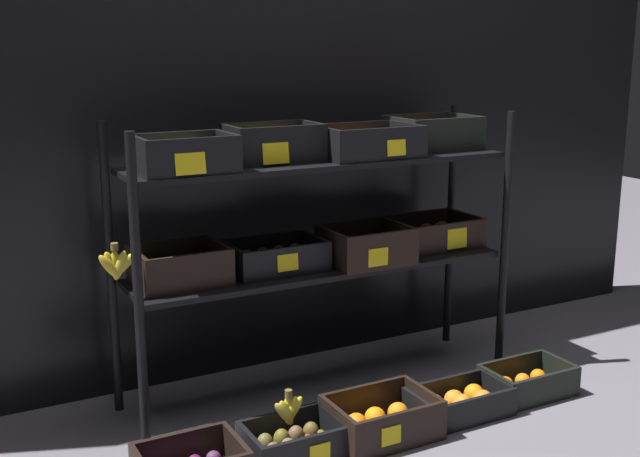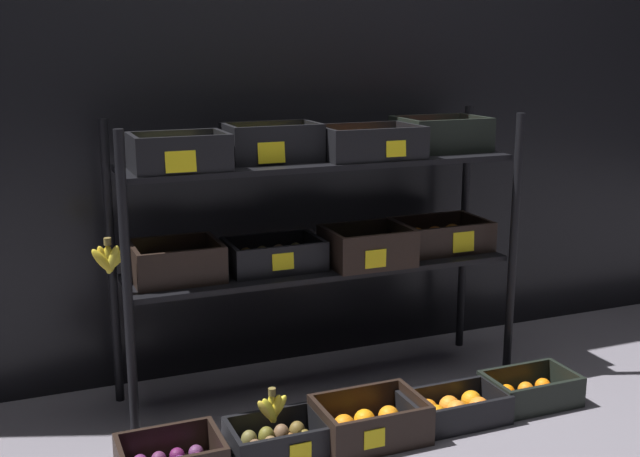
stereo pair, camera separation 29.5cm
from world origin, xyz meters
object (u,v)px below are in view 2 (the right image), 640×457
(display_rack, at_px, (322,208))
(crate_ground_kiwi, at_px, (277,440))
(banana_bunch_loose, at_px, (272,409))
(crate_ground_orange, at_px, (370,425))
(crate_ground_right_orange, at_px, (454,410))
(crate_ground_tangerine, at_px, (530,392))

(display_rack, relative_size, crate_ground_kiwi, 5.08)
(display_rack, relative_size, banana_bunch_loose, 12.99)
(crate_ground_orange, bearing_deg, crate_ground_right_orange, 0.66)
(crate_ground_right_orange, bearing_deg, crate_ground_orange, -179.34)
(display_rack, relative_size, crate_ground_tangerine, 4.77)
(display_rack, bearing_deg, crate_ground_tangerine, -32.79)
(crate_ground_orange, bearing_deg, crate_ground_kiwi, 174.70)
(crate_ground_tangerine, bearing_deg, crate_ground_kiwi, 179.59)
(display_rack, relative_size, crate_ground_orange, 4.45)
(crate_ground_orange, distance_m, banana_bunch_loose, 0.35)
(crate_ground_right_orange, distance_m, crate_ground_tangerine, 0.34)
(crate_ground_orange, height_order, crate_ground_tangerine, crate_ground_orange)
(crate_ground_orange, relative_size, banana_bunch_loose, 2.92)
(crate_ground_right_orange, xyz_separation_m, crate_ground_tangerine, (0.34, 0.02, -0.00))
(display_rack, height_order, crate_ground_orange, display_rack)
(banana_bunch_loose, bearing_deg, crate_ground_orange, -4.47)
(crate_ground_kiwi, relative_size, crate_ground_tangerine, 0.94)
(display_rack, height_order, banana_bunch_loose, display_rack)
(display_rack, distance_m, crate_ground_orange, 0.80)
(crate_ground_tangerine, height_order, banana_bunch_loose, banana_bunch_loose)
(display_rack, height_order, crate_ground_tangerine, display_rack)
(crate_ground_orange, xyz_separation_m, banana_bunch_loose, (-0.34, 0.03, 0.11))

